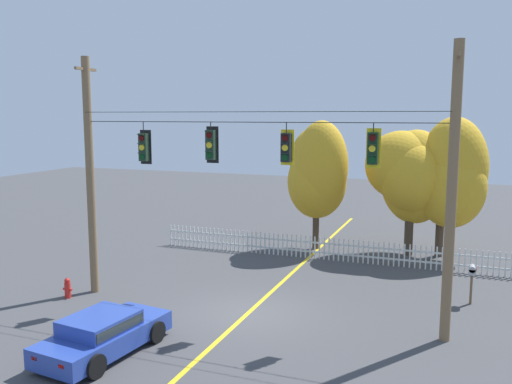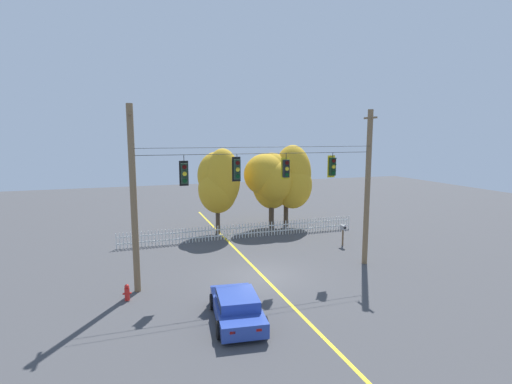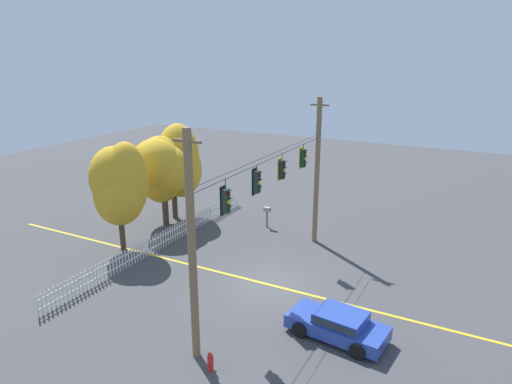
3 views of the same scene
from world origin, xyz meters
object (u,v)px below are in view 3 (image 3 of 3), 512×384
(autumn_oak_far_east, at_px, (180,163))
(fire_hydrant, at_px, (210,362))
(traffic_signal_northbound_secondary, at_px, (257,182))
(traffic_signal_northbound_primary, at_px, (226,201))
(traffic_signal_eastbound_side, at_px, (282,170))
(traffic_signal_southbound_primary, at_px, (303,158))
(autumn_maple_near_fence, at_px, (120,184))
(parked_car, at_px, (338,324))
(autumn_maple_mid, at_px, (161,168))
(roadside_mailbox, at_px, (267,211))

(autumn_oak_far_east, distance_m, fire_hydrant, 17.05)
(traffic_signal_northbound_secondary, distance_m, fire_hydrant, 7.57)
(traffic_signal_northbound_primary, bearing_deg, traffic_signal_eastbound_side, -0.01)
(traffic_signal_southbound_primary, distance_m, autumn_maple_near_fence, 10.31)
(parked_car, relative_size, fire_hydrant, 5.53)
(traffic_signal_eastbound_side, relative_size, autumn_oak_far_east, 0.21)
(autumn_maple_mid, bearing_deg, traffic_signal_eastbound_side, -106.46)
(traffic_signal_eastbound_side, relative_size, fire_hydrant, 1.80)
(traffic_signal_northbound_secondary, distance_m, autumn_maple_mid, 11.46)
(autumn_maple_near_fence, bearing_deg, roadside_mailbox, -39.40)
(traffic_signal_eastbound_side, distance_m, autumn_maple_mid, 10.45)
(autumn_maple_near_fence, height_order, fire_hydrant, autumn_maple_near_fence)
(autumn_maple_near_fence, bearing_deg, traffic_signal_northbound_secondary, -97.89)
(roadside_mailbox, bearing_deg, autumn_maple_mid, 113.76)
(traffic_signal_northbound_primary, relative_size, fire_hydrant, 1.98)
(traffic_signal_eastbound_side, height_order, parked_car, traffic_signal_eastbound_side)
(parked_car, bearing_deg, traffic_signal_eastbound_side, 48.23)
(traffic_signal_southbound_primary, height_order, parked_car, traffic_signal_southbound_primary)
(autumn_maple_mid, xyz_separation_m, parked_car, (-6.82, -14.25, -3.29))
(roadside_mailbox, bearing_deg, traffic_signal_southbound_primary, -129.96)
(parked_car, xyz_separation_m, roadside_mailbox, (9.59, 7.95, 0.54))
(traffic_signal_southbound_primary, xyz_separation_m, fire_hydrant, (-10.67, -0.95, -5.25))
(autumn_maple_near_fence, bearing_deg, traffic_signal_southbound_primary, -66.81)
(autumn_maple_mid, relative_size, autumn_oak_far_east, 0.91)
(autumn_maple_mid, relative_size, roadside_mailbox, 4.24)
(traffic_signal_northbound_secondary, relative_size, roadside_mailbox, 0.97)
(traffic_signal_northbound_primary, distance_m, traffic_signal_northbound_secondary, 2.58)
(traffic_signal_southbound_primary, height_order, autumn_maple_mid, traffic_signal_southbound_primary)
(traffic_signal_northbound_primary, bearing_deg, roadside_mailbox, 18.25)
(traffic_signal_northbound_secondary, xyz_separation_m, roadside_mailbox, (8.30, 3.59, -4.48))
(traffic_signal_northbound_secondary, bearing_deg, roadside_mailbox, 23.37)
(autumn_maple_mid, bearing_deg, traffic_signal_northbound_secondary, -119.22)
(autumn_oak_far_east, xyz_separation_m, fire_hydrant, (-12.77, -10.75, -3.46))
(traffic_signal_northbound_primary, distance_m, fire_hydrant, 5.91)
(traffic_signal_southbound_primary, bearing_deg, fire_hydrant, -174.91)
(traffic_signal_southbound_primary, bearing_deg, traffic_signal_northbound_primary, 180.00)
(autumn_maple_near_fence, xyz_separation_m, roadside_mailbox, (7.01, -5.76, -2.78))
(roadside_mailbox, bearing_deg, traffic_signal_eastbound_side, -147.78)
(traffic_signal_northbound_secondary, xyz_separation_m, traffic_signal_southbound_primary, (5.30, -0.00, 0.00))
(autumn_oak_far_east, bearing_deg, traffic_signal_eastbound_side, -116.04)
(traffic_signal_northbound_secondary, bearing_deg, autumn_oak_far_east, 52.95)
(traffic_signal_northbound_primary, relative_size, traffic_signal_northbound_secondary, 1.09)
(traffic_signal_northbound_primary, height_order, autumn_oak_far_east, autumn_oak_far_east)
(traffic_signal_northbound_primary, relative_size, autumn_maple_mid, 0.25)
(traffic_signal_northbound_primary, bearing_deg, traffic_signal_southbound_primary, -0.00)
(traffic_signal_northbound_secondary, height_order, traffic_signal_eastbound_side, same)
(traffic_signal_northbound_primary, height_order, roadside_mailbox, traffic_signal_northbound_primary)
(autumn_maple_near_fence, xyz_separation_m, autumn_maple_mid, (4.24, 0.54, -0.03))
(autumn_maple_mid, bearing_deg, traffic_signal_northbound_primary, -129.36)
(autumn_maple_mid, bearing_deg, fire_hydrant, -135.18)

